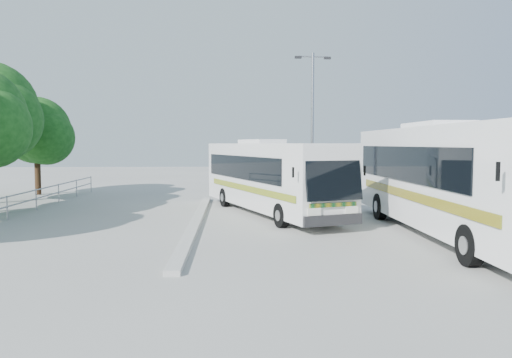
{
  "coord_description": "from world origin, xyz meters",
  "views": [
    {
      "loc": [
        -0.88,
        -17.47,
        3.09
      ],
      "look_at": [
        0.03,
        1.66,
        1.74
      ],
      "focal_mm": 35.0,
      "sensor_mm": 36.0,
      "label": 1
    }
  ],
  "objects": [
    {
      "name": "ground",
      "position": [
        0.0,
        0.0,
        0.0
      ],
      "size": [
        100.0,
        100.0,
        0.0
      ],
      "primitive_type": "plane",
      "color": "#A8A8A2",
      "rests_on": "ground"
    },
    {
      "name": "kerb_divider",
      "position": [
        -2.3,
        2.0,
        0.07
      ],
      "size": [
        0.4,
        16.0,
        0.15
      ],
      "primitive_type": "cube",
      "color": "#B2B2AD",
      "rests_on": "ground"
    },
    {
      "name": "railing",
      "position": [
        -10.0,
        4.0,
        0.74
      ],
      "size": [
        0.06,
        22.0,
        1.0
      ],
      "color": "gray",
      "rests_on": "ground"
    },
    {
      "name": "tree_far_e",
      "position": [
        -12.63,
        13.3,
        3.89
      ],
      "size": [
        4.54,
        4.28,
        5.92
      ],
      "color": "#382314",
      "rests_on": "ground"
    },
    {
      "name": "coach_main",
      "position": [
        0.74,
        4.35,
        1.7
      ],
      "size": [
        5.73,
        11.3,
        3.1
      ],
      "rotation": [
        0.0,
        0.0,
        0.33
      ],
      "color": "silver",
      "rests_on": "ground"
    },
    {
      "name": "coach_adjacent",
      "position": [
        6.33,
        -1.21,
        1.99
      ],
      "size": [
        2.83,
        13.14,
        3.64
      ],
      "rotation": [
        0.0,
        0.0,
        -0.01
      ],
      "color": "white",
      "rests_on": "ground"
    },
    {
      "name": "lamppost",
      "position": [
        3.3,
        8.58,
        4.3
      ],
      "size": [
        1.91,
        0.35,
        7.79
      ],
      "rotation": [
        0.0,
        0.0,
        0.09
      ],
      "color": "#919499",
      "rests_on": "ground"
    }
  ]
}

